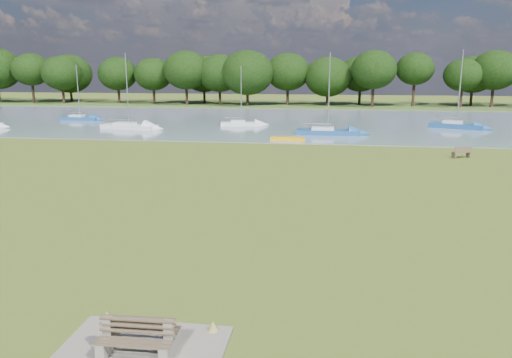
# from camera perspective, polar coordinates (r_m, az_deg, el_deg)

# --- Properties ---
(ground) EXTENTS (220.00, 220.00, 0.00)m
(ground) POSITION_cam_1_polar(r_m,az_deg,el_deg) (26.12, -1.96, -3.12)
(ground) COLOR olive
(river) EXTENTS (220.00, 40.00, 0.10)m
(river) POSITION_cam_1_polar(r_m,az_deg,el_deg) (67.25, 4.50, 6.56)
(river) COLOR gray
(river) RESTS_ON ground
(far_bank) EXTENTS (220.00, 20.00, 0.40)m
(far_bank) POSITION_cam_1_polar(r_m,az_deg,el_deg) (97.09, 5.75, 8.40)
(far_bank) COLOR #4C6626
(far_bank) RESTS_ON ground
(concrete_pad) EXTENTS (4.20, 3.20, 0.10)m
(concrete_pad) POSITION_cam_1_polar(r_m,az_deg,el_deg) (13.62, -13.18, -18.90)
(concrete_pad) COLOR gray
(concrete_pad) RESTS_ON ground
(bench_pair) EXTENTS (1.92, 1.17, 1.02)m
(bench_pair) POSITION_cam_1_polar(r_m,az_deg,el_deg) (13.38, -13.28, -17.20)
(bench_pair) COLOR gray
(bench_pair) RESTS_ON concrete_pad
(riverbank_bench) EXTENTS (1.61, 1.02, 0.96)m
(riverbank_bench) POSITION_cam_1_polar(r_m,az_deg,el_deg) (43.01, 22.47, 2.84)
(riverbank_bench) COLOR brown
(riverbank_bench) RESTS_ON ground
(kayak) EXTENTS (3.39, 0.90, 0.34)m
(kayak) POSITION_cam_1_polar(r_m,az_deg,el_deg) (49.37, 3.64, 4.62)
(kayak) COLOR #F0A40B
(kayak) RESTS_ON river
(tree_line) EXTENTS (145.49, 8.99, 10.89)m
(tree_line) POSITION_cam_1_polar(r_m,az_deg,el_deg) (92.78, 6.48, 12.21)
(tree_line) COLOR black
(tree_line) RESTS_ON far_bank
(sailboat_0) EXTENTS (5.40, 1.80, 7.36)m
(sailboat_0) POSITION_cam_1_polar(r_m,az_deg,el_deg) (72.37, -19.51, 6.70)
(sailboat_0) COLOR navy
(sailboat_0) RESTS_ON river
(sailboat_1) EXTENTS (6.18, 4.04, 9.02)m
(sailboat_1) POSITION_cam_1_polar(r_m,az_deg,el_deg) (63.61, 21.91, 5.88)
(sailboat_1) COLOR navy
(sailboat_1) RESTS_ON river
(sailboat_2) EXTENTS (7.04, 3.18, 8.64)m
(sailboat_2) POSITION_cam_1_polar(r_m,az_deg,el_deg) (60.63, -14.37, 6.01)
(sailboat_2) COLOR silver
(sailboat_2) RESTS_ON river
(sailboat_4) EXTENTS (5.20, 2.14, 7.19)m
(sailboat_4) POSITION_cam_1_polar(r_m,az_deg,el_deg) (61.69, -1.74, 6.48)
(sailboat_4) COLOR silver
(sailboat_4) RESTS_ON river
(sailboat_6) EXTENTS (6.71, 1.91, 8.57)m
(sailboat_6) POSITION_cam_1_polar(r_m,az_deg,el_deg) (54.00, 8.12, 5.54)
(sailboat_6) COLOR navy
(sailboat_6) RESTS_ON river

